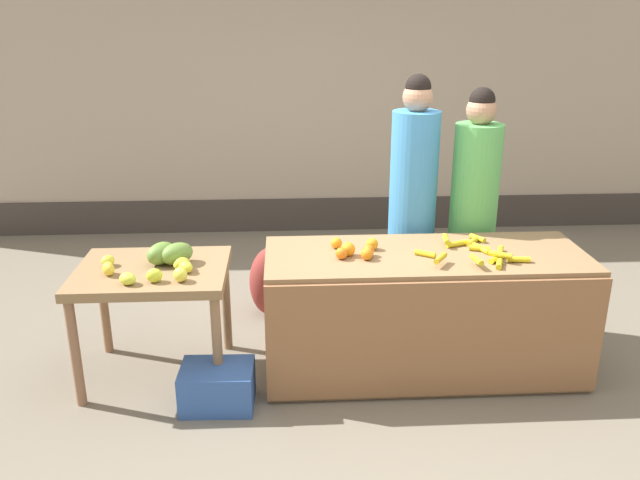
# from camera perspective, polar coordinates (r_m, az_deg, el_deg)

# --- Properties ---
(ground_plane) EXTENTS (24.00, 24.00, 0.00)m
(ground_plane) POSITION_cam_1_polar(r_m,az_deg,el_deg) (4.47, 3.31, -11.21)
(ground_plane) COLOR #756B5B
(market_wall_back) EXTENTS (9.09, 0.23, 3.55)m
(market_wall_back) POSITION_cam_1_polar(r_m,az_deg,el_deg) (6.92, 0.68, 15.07)
(market_wall_back) COLOR tan
(market_wall_back) RESTS_ON ground
(fruit_stall_counter) EXTENTS (2.06, 0.80, 0.82)m
(fruit_stall_counter) POSITION_cam_1_polar(r_m,az_deg,el_deg) (4.33, 9.11, -6.33)
(fruit_stall_counter) COLOR olive
(fruit_stall_counter) RESTS_ON ground
(side_table_wooden) EXTENTS (0.95, 0.76, 0.76)m
(side_table_wooden) POSITION_cam_1_polar(r_m,az_deg,el_deg) (4.23, -14.58, -3.68)
(side_table_wooden) COLOR olive
(side_table_wooden) RESTS_ON ground
(banana_bunch_pile) EXTENTS (0.69, 0.60, 0.07)m
(banana_bunch_pile) POSITION_cam_1_polar(r_m,az_deg,el_deg) (4.21, 13.66, -0.96)
(banana_bunch_pile) COLOR yellow
(banana_bunch_pile) RESTS_ON fruit_stall_counter
(orange_pile) EXTENTS (0.30, 0.29, 0.09)m
(orange_pile) POSITION_cam_1_polar(r_m,az_deg,el_deg) (4.09, 3.14, -0.80)
(orange_pile) COLOR orange
(orange_pile) RESTS_ON fruit_stall_counter
(mango_papaya_pile) EXTENTS (0.62, 0.53, 0.14)m
(mango_papaya_pile) POSITION_cam_1_polar(r_m,az_deg,el_deg) (4.16, -13.65, -1.63)
(mango_papaya_pile) COLOR yellow
(mango_papaya_pile) RESTS_ON side_table_wooden
(vendor_woman_blue_shirt) EXTENTS (0.34, 0.34, 1.89)m
(vendor_woman_blue_shirt) POSITION_cam_1_polar(r_m,az_deg,el_deg) (4.73, 8.17, 3.03)
(vendor_woman_blue_shirt) COLOR #33333D
(vendor_woman_blue_shirt) RESTS_ON ground
(vendor_woman_green_shirt) EXTENTS (0.34, 0.34, 1.80)m
(vendor_woman_green_shirt) POSITION_cam_1_polar(r_m,az_deg,el_deg) (4.82, 13.37, 2.42)
(vendor_woman_green_shirt) COLOR #33333D
(vendor_woman_green_shirt) RESTS_ON ground
(produce_crate) EXTENTS (0.45, 0.33, 0.26)m
(produce_crate) POSITION_cam_1_polar(r_m,az_deg,el_deg) (4.07, -9.05, -12.66)
(produce_crate) COLOR #3359A5
(produce_crate) RESTS_ON ground
(produce_sack) EXTENTS (0.46, 0.47, 0.56)m
(produce_sack) POSITION_cam_1_polar(r_m,az_deg,el_deg) (5.11, -4.40, -3.64)
(produce_sack) COLOR maroon
(produce_sack) RESTS_ON ground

